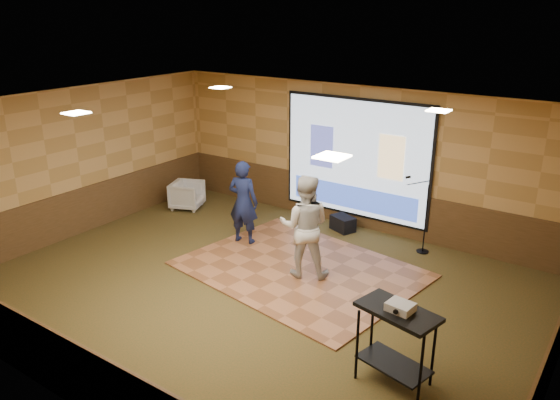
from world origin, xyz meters
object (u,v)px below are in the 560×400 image
Objects in this scene: player_left at (243,202)px; banquet_chair at (187,195)px; dance_floor at (300,269)px; duffel_bag at (343,223)px; av_table at (396,331)px; projector at (400,307)px; projector_screen at (355,160)px; player_right at (305,226)px; mic_stand at (422,228)px.

banquet_chair is (-2.33, 0.81, -0.55)m from player_left.
duffel_bag is (-0.26, 2.07, 0.14)m from dance_floor.
projector is (0.03, -0.00, 0.35)m from av_table.
projector_screen reaches higher than banquet_chair.
player_right is 5.95× the size of projector.
projector_screen is 1.83× the size of player_right.
mic_stand is (-1.16, 3.93, -0.25)m from av_table.
projector_screen is 10.86× the size of projector.
dance_floor is 13.02× the size of projector.
banquet_chair is (-6.57, 3.12, -0.77)m from projector.
av_table is at bearing -54.09° from duffel_bag.
projector is (2.67, -1.93, 1.07)m from dance_floor.
duffel_bag is at bearing -104.86° from player_right.
projector_screen is at bearing 130.18° from projector.
dance_floor is 2.19× the size of player_right.
player_right is 1.75× the size of av_table.
projector_screen reaches higher than projector.
projector_screen is at bearing 95.02° from dance_floor.
dance_floor is at bearing 150.80° from projector.
duffel_bag is at bearing 97.06° from dance_floor.
duffel_bag is at bearing 125.91° from av_table.
av_table is at bearing -56.77° from projector_screen.
player_right is 3.08m from projector.
dance_floor is 3.35m from av_table.
banquet_chair is 3.75m from duffel_bag.
av_table reaches higher than banquet_chair.
av_table is 0.70× the size of mic_stand.
mic_stand is (1.30, 2.14, -0.45)m from player_right.
player_right is 3.64× the size of duffel_bag.
duffel_bag is (-2.92, 4.00, -0.93)m from projector.
player_right is 2.54m from mic_stand.
av_table is (2.85, -4.36, -0.73)m from projector_screen.
mic_stand is at bearing -14.12° from projector_screen.
duffel_bag is (-0.43, 2.21, -0.78)m from player_right.
player_left is 5.46× the size of projector.
player_left is 4.80m from av_table.
banquet_chair is 1.40× the size of duffel_bag.
av_table is 1.48× the size of banquet_chair.
player_left is 1.13× the size of mic_stand.
duffel_bag is (-0.04, -0.36, -1.32)m from projector_screen.
player_right is at bearing 143.98° from av_table.
player_left reaches higher than banquet_chair.
projector is at bearing -56.55° from projector_screen.
player_right is at bearing -131.00° from mic_stand.
banquet_chair is (-3.69, -1.23, -1.16)m from projector_screen.
player_right is (0.39, -2.56, -0.54)m from projector_screen.
projector_screen is at bearing -136.09° from player_left.
mic_stand is at bearing 113.56° from projector.
mic_stand is (1.48, 2.00, 0.48)m from dance_floor.
player_right reaches higher than mic_stand.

